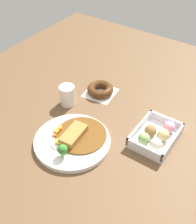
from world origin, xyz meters
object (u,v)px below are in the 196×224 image
object	(u,v)px
curry_plate	(73,140)
coffee_mug	(67,95)
donut_box	(156,136)
chocolate_ring_donut	(100,90)

from	to	relation	value
curry_plate	coffee_mug	size ratio (longest dim) A/B	3.24
donut_box	coffee_mug	xyz separation A→B (m)	(-0.01, 0.39, 0.02)
curry_plate	chocolate_ring_donut	size ratio (longest dim) A/B	1.99
coffee_mug	donut_box	bearing A→B (deg)	-88.24
curry_plate	coffee_mug	world-z (taller)	coffee_mug
curry_plate	coffee_mug	distance (m)	0.23
curry_plate	chocolate_ring_donut	world-z (taller)	curry_plate
curry_plate	donut_box	world-z (taller)	curry_plate
curry_plate	donut_box	distance (m)	0.29
curry_plate	donut_box	xyz separation A→B (m)	(0.18, -0.24, 0.01)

